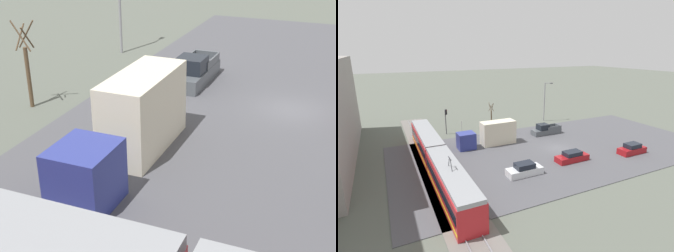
% 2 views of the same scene
% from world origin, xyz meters
% --- Properties ---
extents(ground_plane, '(320.00, 320.00, 0.00)m').
position_xyz_m(ground_plane, '(0.00, 0.00, 0.00)').
color(ground_plane, '#565B51').
extents(road_surface, '(23.94, 49.12, 0.08)m').
position_xyz_m(road_surface, '(0.00, 0.00, 0.04)').
color(road_surface, '#4C4C51').
rests_on(road_surface, ground).
extents(rail_bed, '(56.37, 4.40, 0.22)m').
position_xyz_m(rail_bed, '(0.00, 18.47, 0.05)').
color(rail_bed, slate).
rests_on(rail_bed, ground).
extents(light_rail_tram, '(27.95, 2.73, 4.47)m').
position_xyz_m(light_rail_tram, '(0.17, 18.47, 1.70)').
color(light_rail_tram, '#B21E23').
rests_on(light_rail_tram, ground).
extents(box_truck, '(2.32, 9.51, 3.75)m').
position_xyz_m(box_truck, '(6.04, 8.70, 1.81)').
color(box_truck, navy).
rests_on(box_truck, ground).
extents(pickup_truck, '(1.93, 5.49, 1.94)m').
position_xyz_m(pickup_truck, '(6.80, -2.46, 0.81)').
color(pickup_truck, '#4C5156').
rests_on(pickup_truck, ground).
extents(sedan_car_0, '(1.74, 4.36, 1.54)m').
position_xyz_m(sedan_car_0, '(-6.54, -8.77, 0.72)').
color(sedan_car_0, maroon).
rests_on(sedan_car_0, ground).
extents(sedan_car_1, '(1.74, 4.78, 1.41)m').
position_xyz_m(sedan_car_1, '(-4.84, 1.05, 0.66)').
color(sedan_car_1, maroon).
rests_on(sedan_car_1, ground).
extents(sedan_car_2, '(1.81, 4.51, 1.54)m').
position_xyz_m(sedan_car_2, '(-5.59, 9.06, 0.71)').
color(sedan_car_2, silver).
rests_on(sedan_car_2, ground).
extents(traffic_light_pole, '(0.28, 0.47, 4.61)m').
position_xyz_m(traffic_light_pole, '(14.90, 13.74, 3.02)').
color(traffic_light_pole, '#47474C').
rests_on(traffic_light_pole, ground).
extents(street_tree, '(1.22, 1.01, 5.16)m').
position_xyz_m(street_tree, '(14.46, 5.03, 2.35)').
color(street_tree, brown).
rests_on(street_tree, ground).
extents(street_lamp_near_crossing, '(0.36, 1.95, 8.27)m').
position_xyz_m(street_lamp_near_crossing, '(14.81, -7.59, 4.76)').
color(street_lamp_near_crossing, gray).
rests_on(street_lamp_near_crossing, ground).
extents(no_parking_sign, '(0.32, 0.08, 2.38)m').
position_xyz_m(no_parking_sign, '(14.04, 11.13, 1.44)').
color(no_parking_sign, gray).
rests_on(no_parking_sign, ground).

